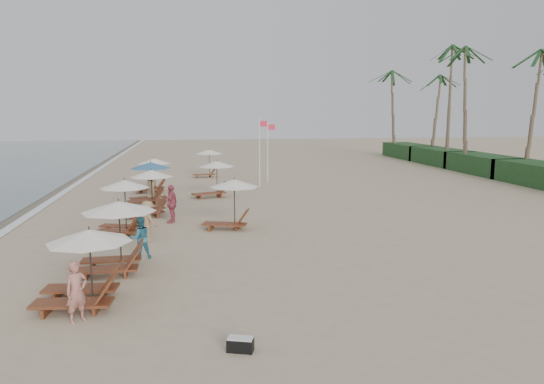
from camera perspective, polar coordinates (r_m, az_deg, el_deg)
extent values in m
plane|color=tan|center=(18.66, 0.46, -7.30)|extent=(160.00, 160.00, 0.00)
cube|color=#6B5E4C|center=(29.66, -27.82, -2.21)|extent=(3.20, 140.00, 0.01)
cube|color=white|center=(29.27, -25.40, -2.16)|extent=(0.50, 140.00, 0.02)
cube|color=#193D1C|center=(41.03, 28.31, 1.72)|extent=(3.20, 8.00, 1.60)
cube|color=#193D1C|center=(47.13, 22.76, 2.91)|extent=(3.20, 8.00, 1.60)
cube|color=#193D1C|center=(53.60, 18.50, 3.80)|extent=(3.20, 8.00, 1.60)
cube|color=#193D1C|center=(60.30, 15.17, 4.48)|extent=(3.20, 8.00, 1.60)
cylinder|color=brown|center=(44.12, 26.86, 7.61)|extent=(0.36, 0.36, 9.80)
cylinder|color=brown|center=(47.48, 21.39, 8.48)|extent=(0.36, 0.36, 10.60)
cylinder|color=brown|center=(52.44, 19.34, 9.02)|extent=(0.36, 0.36, 11.40)
cylinder|color=brown|center=(57.47, 17.57, 7.86)|extent=(0.36, 0.36, 9.00)
cylinder|color=brown|center=(61.41, 13.85, 8.44)|extent=(0.36, 0.36, 9.80)
cylinder|color=black|center=(14.81, -19.71, -8.11)|extent=(0.05, 0.05, 2.03)
cone|color=white|center=(14.58, -19.90, -4.67)|extent=(2.28, 2.28, 0.35)
cylinder|color=black|center=(17.46, -16.73, -4.95)|extent=(0.05, 0.05, 2.30)
cone|color=white|center=(17.24, -16.89, -1.57)|extent=(2.42, 2.42, 0.35)
cylinder|color=black|center=(22.82, -16.17, -1.71)|extent=(0.05, 0.05, 2.28)
cone|color=white|center=(22.65, -16.29, 0.88)|extent=(2.11, 2.11, 0.35)
cylinder|color=black|center=(26.46, -13.35, -0.17)|extent=(0.05, 0.05, 2.26)
cone|color=white|center=(26.32, -13.43, 2.04)|extent=(2.17, 2.17, 0.35)
cylinder|color=black|center=(30.09, -13.44, 0.96)|extent=(0.05, 0.05, 2.31)
cone|color=teal|center=(29.96, -13.51, 2.95)|extent=(2.35, 2.35, 0.35)
cylinder|color=black|center=(34.25, -13.07, 1.79)|extent=(0.05, 0.05, 2.15)
cone|color=white|center=(34.14, -13.12, 3.42)|extent=(2.10, 2.10, 0.35)
cylinder|color=black|center=(23.14, -4.24, -1.39)|extent=(0.05, 0.05, 2.15)
cone|color=white|center=(22.98, -4.27, 1.00)|extent=(2.24, 2.24, 0.35)
cylinder|color=black|center=(31.75, -6.22, 1.42)|extent=(0.05, 0.05, 2.15)
cone|color=white|center=(31.63, -6.25, 3.17)|extent=(2.24, 2.24, 0.35)
cylinder|color=black|center=(41.52, -7.08, 3.19)|extent=(0.05, 0.05, 2.15)
cone|color=white|center=(41.43, -7.11, 4.53)|extent=(2.24, 2.24, 0.35)
imported|color=#B06D5F|center=(13.81, -21.15, -10.43)|extent=(0.69, 0.66, 1.58)
imported|color=teal|center=(18.85, -14.62, -5.01)|extent=(0.89, 0.77, 1.54)
imported|color=#99744E|center=(21.23, -13.83, -3.22)|extent=(1.22, 1.20, 1.69)
imported|color=#AD4556|center=(24.51, -11.24, -1.32)|extent=(0.78, 1.17, 1.84)
imported|color=#A38458|center=(30.74, -13.49, 0.53)|extent=(0.69, 0.91, 1.68)
cube|color=black|center=(11.71, -3.58, -16.82)|extent=(0.64, 0.46, 0.29)
cube|color=silver|center=(11.64, -3.59, -16.13)|extent=(0.61, 0.43, 0.04)
cylinder|color=silver|center=(35.69, -1.41, 4.46)|extent=(0.08, 0.08, 4.82)
cube|color=#DD2945|center=(35.63, -0.98, 7.69)|extent=(0.55, 0.02, 0.40)
cylinder|color=silver|center=(37.89, -0.50, 4.50)|extent=(0.08, 0.08, 4.52)
cube|color=#DD2945|center=(37.83, -0.08, 7.32)|extent=(0.55, 0.02, 0.40)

